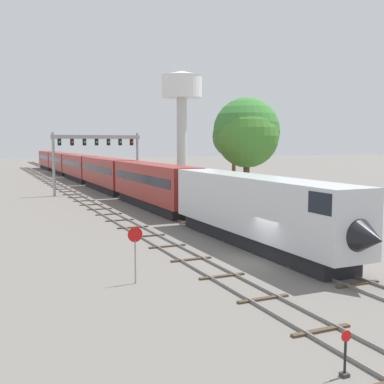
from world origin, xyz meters
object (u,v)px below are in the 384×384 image
at_px(stop_sign, 135,247).
at_px(trackside_tree_left, 246,131).
at_px(signal_gantry, 97,149).
at_px(water_tower, 182,92).
at_px(switch_stand, 345,360).
at_px(trackside_tree_right, 247,136).
at_px(trackside_tree_mid, 234,137).
at_px(passenger_train, 90,169).

xyz_separation_m(stop_sign, trackside_tree_left, (18.58, 20.87, 6.35)).
height_order(signal_gantry, water_tower, water_tower).
xyz_separation_m(switch_stand, trackside_tree_right, (15.49, 32.17, 7.18)).
bearing_deg(water_tower, trackside_tree_mid, -104.42).
bearing_deg(water_tower, switch_stand, -110.20).
relative_size(passenger_train, trackside_tree_right, 11.39).
xyz_separation_m(trackside_tree_left, trackside_tree_mid, (9.00, 18.90, -0.30)).
relative_size(passenger_train, water_tower, 4.97).
xyz_separation_m(water_tower, stop_sign, (-40.82, -91.25, -18.05)).
xyz_separation_m(signal_gantry, trackside_tree_right, (10.64, -21.97, 1.47)).
height_order(water_tower, stop_sign, water_tower).
xyz_separation_m(passenger_train, signal_gantry, (-2.25, -15.14, 3.62)).
distance_m(water_tower, stop_sign, 101.58).
bearing_deg(water_tower, passenger_train, -132.39).
distance_m(switch_stand, trackside_tree_mid, 57.65).
distance_m(signal_gantry, switch_stand, 54.65).
bearing_deg(passenger_train, switch_stand, -95.85).
xyz_separation_m(water_tower, trackside_tree_mid, (-13.24, -51.47, -12.00)).
bearing_deg(signal_gantry, stop_sign, -100.37).
bearing_deg(trackside_tree_left, trackside_tree_right, -111.20).
height_order(water_tower, trackside_tree_right, water_tower).
xyz_separation_m(switch_stand, trackside_tree_left, (15.68, 32.67, 7.70)).
bearing_deg(signal_gantry, water_tower, 55.93).
bearing_deg(switch_stand, passenger_train, 84.15).
bearing_deg(trackside_tree_left, water_tower, 72.46).
relative_size(water_tower, stop_sign, 8.73).
height_order(signal_gantry, trackside_tree_right, trackside_tree_right).
relative_size(signal_gantry, stop_sign, 4.20).
height_order(stop_sign, trackside_tree_right, trackside_tree_right).
relative_size(passenger_train, switch_stand, 85.61).
bearing_deg(passenger_train, trackside_tree_right, -77.26).
xyz_separation_m(passenger_train, stop_sign, (-10.00, -57.48, -0.74)).
height_order(trackside_tree_left, trackside_tree_mid, trackside_tree_left).
relative_size(water_tower, trackside_tree_mid, 2.25).
height_order(water_tower, switch_stand, water_tower).
xyz_separation_m(signal_gantry, trackside_tree_mid, (19.84, -2.56, 1.69)).
bearing_deg(signal_gantry, trackside_tree_right, -64.16).
relative_size(stop_sign, trackside_tree_mid, 0.26).
bearing_deg(trackside_tree_mid, stop_sign, -124.74).
bearing_deg(stop_sign, trackside_tree_right, 47.93).
distance_m(stop_sign, trackside_tree_mid, 48.78).
relative_size(passenger_train, trackside_tree_mid, 11.20).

